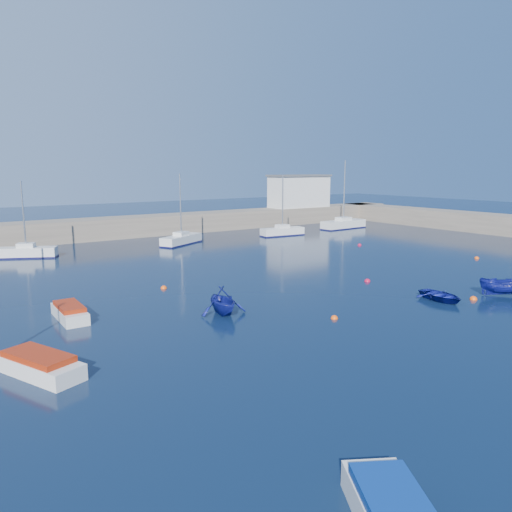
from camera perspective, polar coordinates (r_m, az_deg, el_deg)
ground at (r=29.83m, az=16.83°, el=-7.84°), size 220.00×220.00×0.00m
back_wall at (r=67.75m, az=-15.10°, el=3.20°), size 96.00×4.50×2.60m
right_arm at (r=83.21m, az=18.64°, el=4.23°), size 4.50×32.00×2.60m
harbor_office at (r=82.44m, az=4.94°, el=7.31°), size 10.00×4.00×5.00m
sailboat_5 at (r=55.38m, az=-24.76°, el=0.43°), size 5.89×3.99×7.69m
sailboat_6 at (r=59.85m, az=-8.52°, el=1.90°), size 6.36×4.65×8.32m
sailboat_7 at (r=66.93m, az=3.03°, el=2.84°), size 6.15×2.26×7.99m
sailboat_8 at (r=75.93m, az=9.95°, el=3.63°), size 7.77×2.58×10.04m
motorboat_0 at (r=24.20m, az=-23.57°, el=-11.31°), size 3.18×4.73×1.00m
motorboat_1 at (r=31.96m, az=-20.52°, el=-6.03°), size 1.39×3.86×0.94m
dinghy_center at (r=36.40m, az=20.38°, el=-4.28°), size 2.68×3.51×0.68m
dinghy_left at (r=31.01m, az=-3.85°, el=-5.08°), size 3.30×3.67×1.72m
dinghy_right at (r=39.50m, az=26.50°, el=-3.12°), size 3.51×3.21×1.34m
buoy_0 at (r=30.56m, az=8.94°, el=-7.10°), size 0.44×0.44×0.44m
buoy_1 at (r=40.81m, az=12.61°, el=-2.87°), size 0.48×0.48×0.48m
buoy_2 at (r=54.59m, az=23.91°, el=-0.27°), size 0.45×0.45×0.45m
buoy_3 at (r=38.19m, az=-10.50°, el=-3.68°), size 0.46×0.46×0.46m
buoy_4 at (r=59.70m, az=11.75°, el=1.20°), size 0.45×0.45×0.45m
buoy_5 at (r=37.57m, az=23.59°, el=-4.59°), size 0.50×0.50×0.50m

